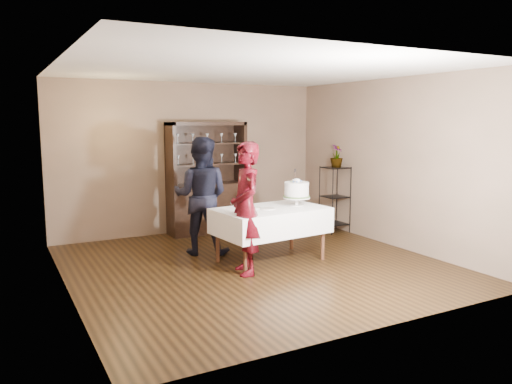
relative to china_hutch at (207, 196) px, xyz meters
The scene contains 14 objects.
floor 2.36m from the china_hutch, 95.08° to the right, with size 5.00×5.00×0.00m, color black.
ceiling 3.04m from the china_hutch, 95.08° to the right, with size 5.00×5.00×0.00m, color white.
back_wall 0.76m from the china_hutch, 128.88° to the left, with size 5.00×0.02×2.70m, color brown.
wall_left 3.58m from the china_hutch, 140.17° to the right, with size 0.02×5.00×2.70m, color brown.
wall_right 3.29m from the china_hutch, 44.39° to the right, with size 0.02×5.00×2.70m, color brown.
china_hutch is the anchor object (origin of this frame).
plant_etagere 2.33m from the china_hutch, 26.83° to the right, with size 0.42×0.42×1.20m.
cake_table 2.19m from the china_hutch, 87.76° to the right, with size 1.65×1.11×0.78m.
woman 2.59m from the china_hutch, 100.99° to the right, with size 0.64×0.42×1.76m, color #320409.
man 1.47m from the china_hutch, 115.81° to the right, with size 0.87×0.68×1.79m, color black.
cake 2.27m from the china_hutch, 76.40° to the right, with size 0.47×0.47×0.55m.
plate_near 2.24m from the china_hutch, 89.99° to the right, with size 0.22×0.22×0.01m, color white.
plate_far 2.11m from the china_hutch, 93.48° to the right, with size 0.18×0.18×0.01m, color white.
potted_plant 2.45m from the china_hutch, 27.86° to the right, with size 0.23×0.23×0.41m, color #41612E.
Camera 1 is at (-3.22, -6.05, 2.03)m, focal length 35.00 mm.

